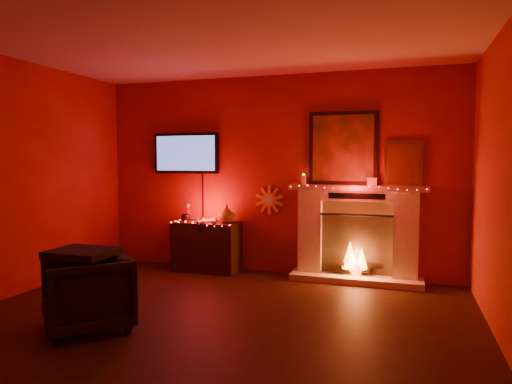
# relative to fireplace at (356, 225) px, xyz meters

# --- Properties ---
(room) EXTENTS (5.00, 5.00, 5.00)m
(room) POSITION_rel_fireplace_xyz_m (-1.14, -2.39, 0.63)
(room) COLOR black
(room) RESTS_ON ground
(floor) EXTENTS (5.00, 5.00, 0.00)m
(floor) POSITION_rel_fireplace_xyz_m (-1.14, -2.39, -0.72)
(floor) COLOR black
(floor) RESTS_ON ground
(fireplace) EXTENTS (1.72, 0.40, 2.18)m
(fireplace) POSITION_rel_fireplace_xyz_m (0.00, 0.00, 0.00)
(fireplace) COLOR beige
(fireplace) RESTS_ON floor
(tv) EXTENTS (1.00, 0.07, 1.24)m
(tv) POSITION_rel_fireplace_xyz_m (-2.44, 0.06, 0.92)
(tv) COLOR black
(tv) RESTS_ON room
(sunburst_clock) EXTENTS (0.40, 0.03, 0.40)m
(sunburst_clock) POSITION_rel_fireplace_xyz_m (-1.19, 0.09, 0.28)
(sunburst_clock) COLOR gold
(sunburst_clock) RESTS_ON room
(console_table) EXTENTS (0.91, 0.53, 0.94)m
(console_table) POSITION_rel_fireplace_xyz_m (-2.03, -0.13, -0.35)
(console_table) COLOR black
(console_table) RESTS_ON floor
(armchair) EXTENTS (1.05, 1.05, 0.69)m
(armchair) POSITION_rel_fireplace_xyz_m (-2.17, -2.50, -0.38)
(armchair) COLOR black
(armchair) RESTS_ON floor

